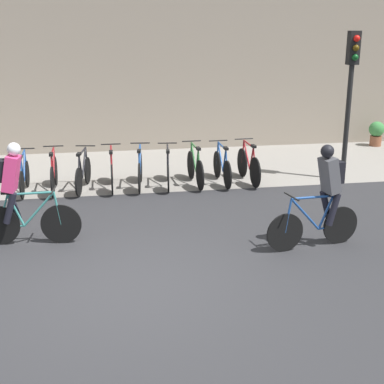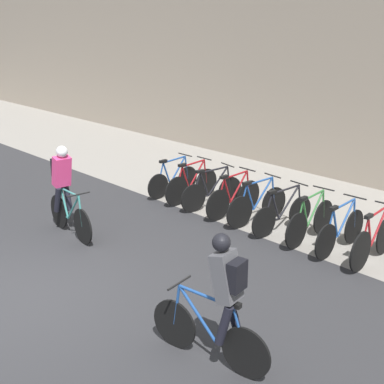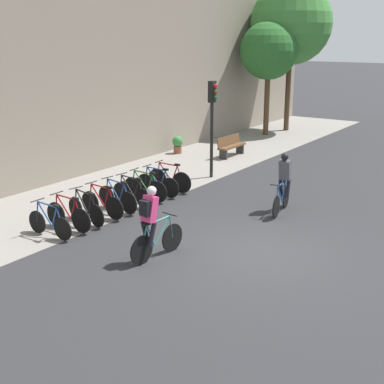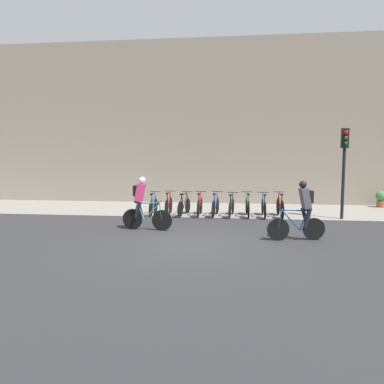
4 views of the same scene
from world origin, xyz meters
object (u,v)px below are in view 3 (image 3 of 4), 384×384
Objects in this scene: parked_bike_3 at (102,203)px; bench at (231,146)px; cyclist_pink at (152,222)px; potted_plant at (178,144)px; parked_bike_5 at (132,193)px; cyclist_grey at (284,180)px; parked_bike_0 at (50,223)px; parked_bike_6 at (145,188)px; parked_bike_8 at (170,179)px; parked_bike_4 at (117,198)px; traffic_light_pole at (212,111)px; parked_bike_7 at (158,184)px; parked_bike_2 at (86,210)px; parked_bike_1 at (68,215)px.

bench is (9.18, 1.06, 0.07)m from parked_bike_3.
cyclist_pink reaches higher than parked_bike_3.
parked_bike_5 is at bearing -154.65° from potted_plant.
cyclist_grey is 1.12× the size of parked_bike_0.
parked_bike_3 reaches higher than parked_bike_0.
parked_bike_3 is (-3.44, 4.09, -0.54)m from cyclist_grey.
parked_bike_6 reaches higher than potted_plant.
parked_bike_8 reaches higher than potted_plant.
parked_bike_6 is (3.93, 0.00, 0.03)m from parked_bike_0.
cyclist_pink reaches higher than parked_bike_4.
traffic_light_pole is (3.67, -0.19, 2.04)m from parked_bike_6.
bench is at bearing 9.22° from parked_bike_7.
traffic_light_pole is at bearing -2.44° from parked_bike_5.
parked_bike_4 reaches higher than parked_bike_2.
parked_bike_4 is 0.99× the size of parked_bike_7.
parked_bike_8 is (1.31, 0.00, 0.01)m from parked_bike_6.
parked_bike_4 is at bearing 179.86° from parked_bike_5.
traffic_light_pole reaches higher than parked_bike_6.
cyclist_pink is at bearing -95.91° from parked_bike_1.
parked_bike_3 is 0.99× the size of parked_bike_6.
cyclist_pink is at bearing -126.02° from parked_bike_4.
cyclist_pink is 1.07× the size of parked_bike_4.
parked_bike_1 is 0.92× the size of bench.
cyclist_grey is 8.92m from potted_plant.
parked_bike_2 is 3.27m from parked_bike_7.
parked_bike_0 is 10.85m from potted_plant.
parked_bike_0 is at bearing -179.97° from parked_bike_3.
cyclist_grey is at bearing -49.92° from parked_bike_3.
cyclist_pink is 2.29× the size of potted_plant.
parked_bike_8 is at bearing 0.01° from parked_bike_0.
parked_bike_2 is 0.99× the size of parked_bike_3.
parked_bike_2 is at bearing 72.71° from cyclist_pink.
cyclist_pink reaches higher than parked_bike_8.
cyclist_pink is 3.21m from parked_bike_0.
parked_bike_2 is 0.98× the size of parked_bike_4.
parked_bike_7 is (4.25, 3.15, -0.55)m from cyclist_pink.
cyclist_grey is 1.08× the size of parked_bike_1.
cyclist_pink is 1.07× the size of parked_bike_6.
cyclist_pink is 4.81m from parked_bike_6.
parked_bike_0 is at bearing 179.99° from parked_bike_2.
cyclist_pink is 0.99× the size of bench.
cyclist_grey reaches higher than parked_bike_1.
traffic_light_pole is at bearing -1.89° from parked_bike_3.
parked_bike_7 is at bearing -179.91° from parked_bike_8.
parked_bike_4 is 0.66m from parked_bike_5.
parked_bike_6 is at bearing 0.02° from parked_bike_0.
parked_bike_8 is at bearing 92.37° from cyclist_grey.
parked_bike_4 is at bearing 124.28° from cyclist_grey.
parked_bike_7 is 6.65m from bench.
parked_bike_4 is at bearing -179.99° from parked_bike_6.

